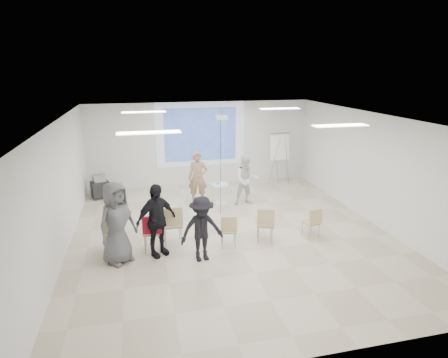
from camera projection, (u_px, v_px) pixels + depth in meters
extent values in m
cube|color=beige|center=(231.00, 235.00, 9.77)|extent=(8.00, 9.00, 0.10)
cube|color=white|center=(232.00, 116.00, 8.88)|extent=(8.00, 9.00, 0.10)
cube|color=silver|center=(200.00, 144.00, 13.57)|extent=(8.00, 0.10, 3.00)
cube|color=silver|center=(58.00, 190.00, 8.44)|extent=(0.10, 9.00, 3.00)
cube|color=silver|center=(375.00, 169.00, 10.21)|extent=(0.10, 9.00, 3.00)
cube|color=silver|center=(201.00, 134.00, 13.41)|extent=(3.20, 0.01, 2.30)
cube|color=#2F4FA1|center=(201.00, 135.00, 13.39)|extent=(2.60, 0.01, 1.90)
cylinder|color=white|center=(220.00, 203.00, 11.84)|extent=(0.50, 0.50, 0.05)
cylinder|color=white|center=(220.00, 195.00, 11.75)|extent=(0.14, 0.14, 0.59)
cylinder|color=white|center=(220.00, 185.00, 11.66)|extent=(0.69, 0.69, 0.04)
cube|color=white|center=(221.00, 184.00, 11.62)|extent=(0.19, 0.14, 0.01)
cube|color=teal|center=(218.00, 183.00, 11.71)|extent=(0.18, 0.21, 0.01)
imported|color=#9B7D5F|center=(198.00, 174.00, 11.69)|extent=(0.77, 0.59, 1.89)
imported|color=white|center=(247.00, 177.00, 11.64)|extent=(0.86, 0.70, 1.75)
cube|color=silver|center=(202.00, 163.00, 11.87)|extent=(0.06, 0.12, 0.04)
cube|color=silver|center=(239.00, 166.00, 11.74)|extent=(0.05, 0.13, 0.04)
cube|color=tan|center=(114.00, 232.00, 8.71)|extent=(0.45, 0.45, 0.04)
cube|color=tan|center=(113.00, 225.00, 8.43)|extent=(0.44, 0.10, 0.42)
cylinder|color=gray|center=(107.00, 246.00, 8.57)|extent=(0.02, 0.02, 0.46)
cylinder|color=gray|center=(123.00, 244.00, 8.64)|extent=(0.02, 0.02, 0.46)
cylinder|color=gray|center=(108.00, 239.00, 8.91)|extent=(0.02, 0.02, 0.46)
cylinder|color=gray|center=(124.00, 238.00, 8.98)|extent=(0.02, 0.02, 0.46)
cube|color=tan|center=(152.00, 232.00, 8.76)|extent=(0.46, 0.46, 0.04)
cube|color=tan|center=(151.00, 226.00, 8.50)|extent=(0.43, 0.12, 0.40)
cylinder|color=gray|center=(145.00, 245.00, 8.64)|extent=(0.02, 0.02, 0.44)
cylinder|color=#96999E|center=(160.00, 244.00, 8.69)|extent=(0.02, 0.02, 0.44)
cylinder|color=gray|center=(146.00, 238.00, 8.97)|extent=(0.02, 0.02, 0.44)
cylinder|color=#909398|center=(160.00, 237.00, 9.01)|extent=(0.02, 0.02, 0.44)
cube|color=tan|center=(172.00, 224.00, 9.07)|extent=(0.48, 0.48, 0.04)
cube|color=tan|center=(173.00, 217.00, 8.79)|extent=(0.47, 0.11, 0.44)
cylinder|color=gray|center=(166.00, 238.00, 8.93)|extent=(0.02, 0.02, 0.49)
cylinder|color=gray|center=(181.00, 236.00, 9.02)|extent=(0.02, 0.02, 0.49)
cylinder|color=gray|center=(164.00, 232.00, 9.27)|extent=(0.02, 0.02, 0.49)
cylinder|color=gray|center=(179.00, 230.00, 9.37)|extent=(0.02, 0.02, 0.49)
cube|color=tan|center=(228.00, 230.00, 8.96)|extent=(0.44, 0.44, 0.04)
cube|color=tan|center=(229.00, 225.00, 8.73)|extent=(0.39, 0.14, 0.36)
cylinder|color=#92959A|center=(222.00, 241.00, 8.87)|extent=(0.02, 0.02, 0.40)
cylinder|color=#95989D|center=(235.00, 241.00, 8.89)|extent=(0.02, 0.02, 0.40)
cylinder|color=gray|center=(222.00, 236.00, 9.16)|extent=(0.02, 0.02, 0.40)
cylinder|color=gray|center=(234.00, 235.00, 9.18)|extent=(0.02, 0.02, 0.40)
cube|color=tan|center=(265.00, 224.00, 9.22)|extent=(0.51, 0.51, 0.04)
cube|color=tan|center=(266.00, 218.00, 8.96)|extent=(0.42, 0.19, 0.40)
cylinder|color=gray|center=(258.00, 235.00, 9.13)|extent=(0.03, 0.03, 0.44)
cylinder|color=gray|center=(272.00, 236.00, 9.12)|extent=(0.03, 0.03, 0.44)
cylinder|color=gray|center=(258.00, 230.00, 9.46)|extent=(0.03, 0.03, 0.44)
cylinder|color=gray|center=(271.00, 230.00, 9.44)|extent=(0.03, 0.03, 0.44)
cube|color=tan|center=(311.00, 222.00, 9.45)|extent=(0.43, 0.43, 0.04)
cube|color=tan|center=(316.00, 217.00, 9.23)|extent=(0.38, 0.14, 0.35)
cylinder|color=gray|center=(309.00, 233.00, 9.32)|extent=(0.02, 0.02, 0.39)
cylinder|color=gray|center=(319.00, 231.00, 9.43)|extent=(0.02, 0.02, 0.39)
cylinder|color=gray|center=(302.00, 228.00, 9.58)|extent=(0.02, 0.02, 0.39)
cylinder|color=gray|center=(312.00, 227.00, 9.70)|extent=(0.02, 0.02, 0.39)
cube|color=maroon|center=(152.00, 225.00, 8.48)|extent=(0.43, 0.13, 0.41)
imported|color=black|center=(172.00, 223.00, 9.08)|extent=(0.37, 0.27, 0.03)
imported|color=black|center=(156.00, 215.00, 8.37)|extent=(1.32, 1.15, 1.96)
imported|color=black|center=(202.00, 225.00, 8.18)|extent=(1.18, 0.76, 1.70)
imported|color=#5B5B60|center=(116.00, 218.00, 8.05)|extent=(1.20, 1.16, 2.07)
cylinder|color=#919599|center=(274.00, 162.00, 13.37)|extent=(0.34, 0.20, 1.78)
cylinder|color=gray|center=(287.00, 161.00, 13.50)|extent=(0.33, 0.22, 1.78)
cylinder|color=gray|center=(277.00, 160.00, 13.73)|extent=(0.04, 0.40, 1.78)
cube|color=white|center=(280.00, 146.00, 13.39)|extent=(0.71, 0.23, 1.00)
cube|color=gray|center=(280.00, 133.00, 13.29)|extent=(0.73, 0.08, 0.07)
cube|color=black|center=(100.00, 189.00, 12.34)|extent=(0.64, 0.58, 0.53)
cube|color=gray|center=(99.00, 178.00, 12.23)|extent=(0.46, 0.42, 0.23)
cylinder|color=black|center=(96.00, 199.00, 12.18)|extent=(0.08, 0.08, 0.06)
cylinder|color=black|center=(109.00, 197.00, 12.39)|extent=(0.08, 0.08, 0.06)
cylinder|color=black|center=(93.00, 197.00, 12.44)|extent=(0.08, 0.08, 0.06)
cylinder|color=black|center=(106.00, 194.00, 12.65)|extent=(0.08, 0.08, 0.06)
cube|color=white|center=(222.00, 118.00, 10.37)|extent=(0.30, 0.25, 0.10)
cylinder|color=gray|center=(222.00, 114.00, 10.34)|extent=(0.04, 0.04, 0.14)
cylinder|color=black|center=(220.00, 168.00, 10.69)|extent=(0.01, 0.01, 2.77)
cylinder|color=white|center=(224.00, 168.00, 10.69)|extent=(0.01, 0.01, 2.77)
cube|color=white|center=(144.00, 112.00, 10.33)|extent=(1.20, 0.30, 0.02)
cube|color=white|center=(280.00, 109.00, 11.21)|extent=(1.20, 0.30, 0.02)
cube|color=white|center=(149.00, 133.00, 7.07)|extent=(1.20, 0.30, 0.02)
cube|color=white|center=(340.00, 125.00, 7.94)|extent=(1.20, 0.30, 0.02)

